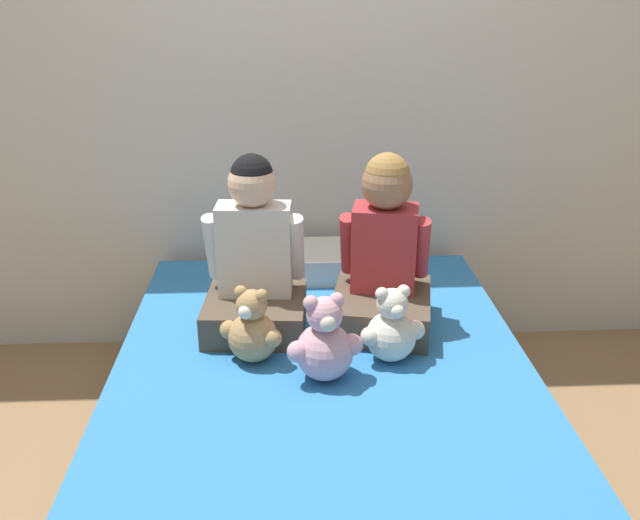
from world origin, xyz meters
TOP-DOWN VIEW (x-y plane):
  - ground_plane at (0.00, 0.00)m, footprint 14.00×14.00m
  - wall_behind_bed at (0.00, 1.03)m, footprint 8.00×0.06m
  - bed at (0.00, 0.00)m, footprint 1.36×1.90m
  - child_on_left at (-0.22, 0.33)m, footprint 0.37×0.36m
  - child_on_right at (0.23, 0.33)m, footprint 0.40×0.43m
  - teddy_bear_held_by_left_child at (-0.23, 0.09)m, footprint 0.20×0.16m
  - teddy_bear_held_by_right_child at (0.22, 0.07)m, footprint 0.21×0.16m
  - teddy_bear_between_children at (-0.00, -0.03)m, footprint 0.24×0.18m
  - pillow_at_headboard at (0.00, 0.77)m, footprint 0.46×0.29m

SIDE VIEW (x-z plane):
  - ground_plane at x=0.00m, z-range 0.00..0.00m
  - bed at x=0.00m, z-range 0.00..0.43m
  - pillow_at_headboard at x=0.00m, z-range 0.43..0.54m
  - teddy_bear_held_by_left_child at x=-0.23m, z-range 0.41..0.67m
  - teddy_bear_held_by_right_child at x=0.22m, z-range 0.41..0.67m
  - teddy_bear_between_children at x=0.00m, z-range 0.41..0.69m
  - child_on_left at x=-0.22m, z-range 0.37..0.99m
  - child_on_right at x=0.23m, z-range 0.37..0.98m
  - wall_behind_bed at x=0.00m, z-range 0.00..2.50m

